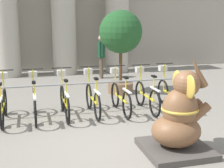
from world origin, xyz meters
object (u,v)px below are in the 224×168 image
Objects in this scene: bicycle_6 at (120,96)px; bicycle_5 at (93,97)px; bicycle_3 at (35,102)px; bicycle_4 at (64,100)px; bicycle_8 at (171,93)px; bicycle_2 at (3,104)px; elephant_statue at (179,120)px; bicycle_7 at (146,95)px; potted_tree at (121,37)px; person_pedestrian at (101,53)px.

bicycle_5 is at bearing 175.71° from bicycle_6.
bicycle_4 is at bearing 1.32° from bicycle_3.
bicycle_6 is 1.35m from bicycle_8.
elephant_statue is at bearing -39.13° from bicycle_2.
bicycle_7 is 1.00× the size of bicycle_8.
bicycle_7 is (1.35, -0.06, 0.00)m from bicycle_5.
bicycle_7 is (2.03, -0.02, 0.00)m from bicycle_4.
potted_tree reaches higher than elephant_statue.
person_pedestrian reaches higher than bicycle_8.
bicycle_6 is 0.99× the size of elephant_statue.
bicycle_3 is 0.68m from bicycle_4.
bicycle_2 is at bearing -178.77° from bicycle_5.
potted_tree is (0.59, 1.95, 1.32)m from bicycle_6.
bicycle_4 is at bearing 0.18° from bicycle_2.
bicycle_6 is at bearing 0.11° from bicycle_3.
bicycle_4 and bicycle_5 have the same top height.
bicycle_2 is at bearing 179.85° from bicycle_6.
bicycle_5 is 0.99× the size of elephant_statue.
elephant_statue reaches higher than bicycle_7.
bicycle_3 is at bearing -179.37° from bicycle_8.
bicycle_4 is at bearing -134.92° from potted_tree.
bicycle_6 is (1.35, -0.01, 0.00)m from bicycle_4.
bicycle_6 is 1.02× the size of person_pedestrian.
bicycle_3 and bicycle_8 have the same top height.
bicycle_6 is 1.00× the size of bicycle_8.
potted_tree is at bearing 92.63° from bicycle_7.
person_pedestrian is (0.55, 4.41, 0.57)m from bicycle_6.
elephant_statue is 6.88m from person_pedestrian.
bicycle_2 is 0.67× the size of potted_tree.
potted_tree reaches higher than bicycle_4.
bicycle_3 is 3.40m from elephant_statue.
bicycle_8 is at bearing 3.94° from bicycle_7.
bicycle_8 is 2.45m from potted_tree.
bicycle_6 is 2.48m from elephant_statue.
potted_tree reaches higher than bicycle_3.
bicycle_5 is at bearing 111.74° from elephant_statue.
bicycle_4 is at bearing -113.35° from person_pedestrian.
person_pedestrian is at bearing 100.36° from bicycle_8.
bicycle_3 is 1.02× the size of person_pedestrian.
bicycle_2 and bicycle_6 have the same top height.
potted_tree is at bearing 36.85° from bicycle_3.
person_pedestrian reaches higher than bicycle_6.
person_pedestrian is (2.58, 4.42, 0.57)m from bicycle_3.
elephant_statue is (1.67, -2.47, 0.16)m from bicycle_4.
elephant_statue is at bearing -112.45° from bicycle_8.
bicycle_3 is at bearing -177.69° from bicycle_5.
bicycle_5 is (2.03, 0.04, 0.00)m from bicycle_2.
person_pedestrian reaches higher than bicycle_4.
elephant_statue reaches higher than bicycle_5.
bicycle_6 is 2.43m from potted_tree.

